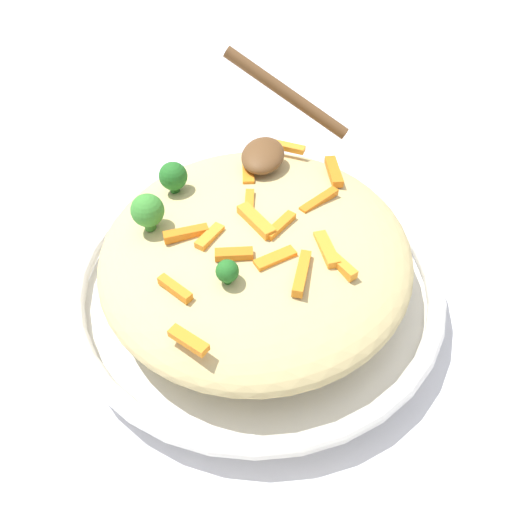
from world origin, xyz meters
name	(u,v)px	position (x,y,z in m)	size (l,w,h in m)	color
ground_plane	(256,298)	(0.00, 0.00, 0.00)	(2.40, 2.40, 0.00)	silver
serving_bowl	(256,284)	(0.00, 0.00, 0.02)	(0.34, 0.34, 0.04)	white
pasta_mound	(256,252)	(0.00, 0.00, 0.06)	(0.29, 0.27, 0.07)	#D1BA7A
carrot_piece_0	(210,236)	(0.02, -0.03, 0.10)	(0.03, 0.01, 0.01)	orange
carrot_piece_1	(326,249)	(0.02, 0.06, 0.09)	(0.04, 0.01, 0.01)	orange
carrot_piece_2	(234,254)	(0.04, -0.01, 0.10)	(0.03, 0.01, 0.01)	orange
carrot_piece_3	(275,259)	(0.04, 0.02, 0.10)	(0.03, 0.01, 0.01)	orange
carrot_piece_4	(302,273)	(0.05, 0.05, 0.10)	(0.04, 0.01, 0.01)	orange
carrot_piece_5	(188,340)	(0.12, -0.02, 0.09)	(0.03, 0.01, 0.01)	orange
carrot_piece_6	(319,201)	(-0.04, 0.05, 0.09)	(0.04, 0.01, 0.01)	orange
carrot_piece_7	(175,289)	(0.08, -0.05, 0.09)	(0.03, 0.01, 0.01)	orange
carrot_piece_8	(255,222)	(0.00, 0.00, 0.10)	(0.04, 0.01, 0.01)	orange
carrot_piece_9	(186,234)	(0.02, -0.05, 0.10)	(0.04, 0.01, 0.01)	orange
carrot_piece_10	(334,171)	(-0.09, 0.06, 0.09)	(0.04, 0.01, 0.01)	orange
carrot_piece_11	(288,147)	(-0.12, 0.01, 0.09)	(0.03, 0.01, 0.01)	orange
carrot_piece_12	(279,228)	(0.00, 0.02, 0.10)	(0.04, 0.01, 0.01)	orange
carrot_piece_13	(248,173)	(-0.07, -0.02, 0.09)	(0.03, 0.01, 0.01)	orange
carrot_piece_14	(342,266)	(0.03, 0.08, 0.09)	(0.03, 0.01, 0.01)	orange
carrot_piece_15	(249,203)	(-0.02, -0.01, 0.10)	(0.03, 0.01, 0.01)	orange
broccoli_floret_0	(148,211)	(0.02, -0.09, 0.11)	(0.03, 0.03, 0.03)	#377928
broccoli_floret_1	(173,176)	(-0.04, -0.08, 0.11)	(0.03, 0.03, 0.03)	#205B1C
broccoli_floret_2	(227,271)	(0.06, -0.01, 0.10)	(0.02, 0.02, 0.02)	#205B1C
serving_spoon	(271,134)	(-0.11, -0.01, 0.11)	(0.11, 0.13, 0.08)	brown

